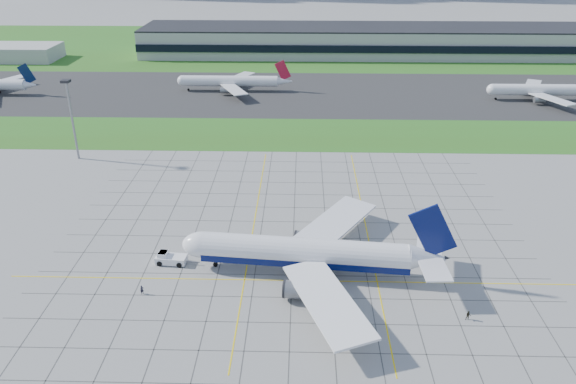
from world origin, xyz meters
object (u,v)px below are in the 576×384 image
pushback_tug (170,258)px  crew_far (468,316)px  distant_jet_2 (538,90)px  light_mast (71,110)px  airliner (307,253)px  crew_near (142,290)px  distant_jet_1 (231,81)px

pushback_tug → crew_far: bearing=-11.2°
distant_jet_2 → light_mast: bearing=-157.5°
airliner → crew_near: airliner is taller
light_mast → pushback_tug: size_ratio=2.58×
light_mast → airliner: light_mast is taller
distant_jet_1 → pushback_tug: bearing=-88.7°
light_mast → crew_far: bearing=-37.4°
airliner → crew_far: size_ratio=29.87×
light_mast → distant_jet_1: size_ratio=0.52×
light_mast → crew_near: size_ratio=13.08×
distant_jet_1 → distant_jet_2: same height
light_mast → pushback_tug: 75.93m
distant_jet_2 → pushback_tug: bearing=-134.3°
light_mast → pushback_tug: light_mast is taller
crew_near → distant_jet_2: distant_jet_2 is taller
crew_far → distant_jet_1: distant_jet_1 is taller
airliner → distant_jet_1: (-33.43, 146.78, -0.49)m
airliner → crew_near: (-33.39, -8.62, -4.00)m
airliner → distant_jet_2: (99.11, 135.38, -0.49)m
distant_jet_1 → light_mast: bearing=-115.6°
crew_near → distant_jet_2: (132.49, 144.00, 3.51)m
light_mast → crew_near: 84.07m
airliner → crew_far: (30.66, -15.27, -4.00)m
crew_far → crew_near: bearing=-177.2°
pushback_tug → crew_far: pushback_tug is taller
distant_jet_2 → airliner: bearing=-126.2°
crew_far → distant_jet_2: size_ratio=0.05×
light_mast → crew_near: light_mast is taller
airliner → crew_far: bearing=-20.9°
airliner → distant_jet_2: bearing=59.4°
airliner → distant_jet_1: bearing=108.4°
crew_near → distant_jet_1: 155.43m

